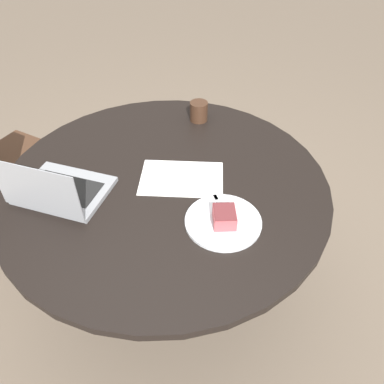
# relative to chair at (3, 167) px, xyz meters

# --- Properties ---
(ground_plane) EXTENTS (12.00, 12.00, 0.00)m
(ground_plane) POSITION_rel_chair_xyz_m (0.91, 0.04, -0.48)
(ground_plane) COLOR #6B5B4C
(dining_table) EXTENTS (1.25, 1.25, 0.70)m
(dining_table) POSITION_rel_chair_xyz_m (0.91, 0.04, 0.13)
(dining_table) COLOR black
(dining_table) RESTS_ON ground_plane
(chair) EXTENTS (0.43, 0.43, 0.90)m
(chair) POSITION_rel_chair_xyz_m (0.00, 0.00, 0.00)
(chair) COLOR #472D1E
(chair) RESTS_ON ground_plane
(paper_document) EXTENTS (0.37, 0.32, 0.00)m
(paper_document) POSITION_rel_chair_xyz_m (0.97, 0.07, 0.23)
(paper_document) COLOR white
(paper_document) RESTS_ON dining_table
(plate) EXTENTS (0.26, 0.26, 0.01)m
(plate) POSITION_rel_chair_xyz_m (1.20, -0.07, 0.24)
(plate) COLOR silver
(plate) RESTS_ON dining_table
(cake_slice) EXTENTS (0.11, 0.11, 0.05)m
(cake_slice) POSITION_rel_chair_xyz_m (1.21, -0.08, 0.27)
(cake_slice) COLOR #B74C51
(cake_slice) RESTS_ON plate
(fork) EXTENTS (0.13, 0.14, 0.00)m
(fork) POSITION_rel_chair_xyz_m (1.17, -0.02, 0.24)
(fork) COLOR silver
(fork) RESTS_ON plate
(coffee_glass) EXTENTS (0.08, 0.08, 0.09)m
(coffee_glass) POSITION_rel_chair_xyz_m (0.84, 0.49, 0.27)
(coffee_glass) COLOR #3D2619
(coffee_glass) RESTS_ON dining_table
(laptop) EXTENTS (0.35, 0.29, 0.21)m
(laptop) POSITION_rel_chair_xyz_m (0.62, -0.21, 0.26)
(laptop) COLOR gray
(laptop) RESTS_ON dining_table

